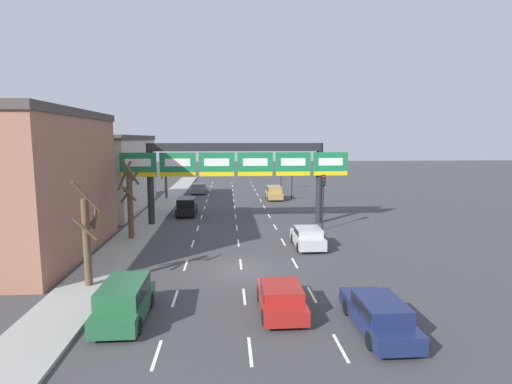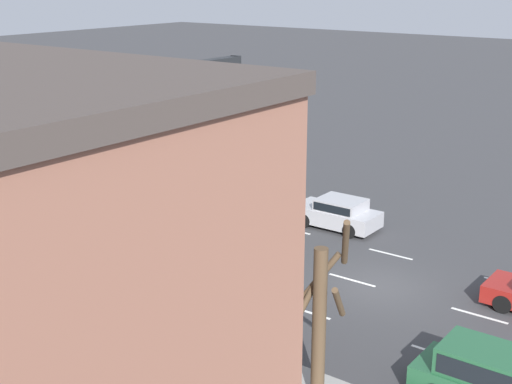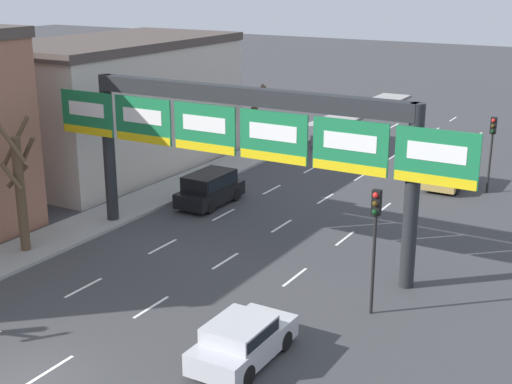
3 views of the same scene
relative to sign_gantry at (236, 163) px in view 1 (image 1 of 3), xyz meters
name	(u,v)px [view 1 (image 1 of 3)]	position (x,y,z in m)	size (l,w,h in m)	color
ground_plane	(241,270)	(0.00, -12.35, -5.41)	(220.00, 220.00, 0.00)	#3D3D3F
sidewalk_left	(100,272)	(-8.00, -12.35, -5.33)	(2.80, 110.00, 0.15)	#999993
lane_dashes	(236,222)	(0.00, 1.15, -5.40)	(6.72, 67.00, 0.01)	white
sign_gantry	(236,163)	(0.00, 0.00, 0.00)	(19.68, 0.70, 7.16)	#232628
building_near	(14,184)	(-14.25, -8.60, -0.71)	(9.07, 13.82, 9.38)	#9E6651
building_far	(103,173)	(-13.85, 8.24, -1.46)	(8.27, 15.94, 7.88)	beige
car_grey	(199,188)	(-4.70, 20.39, -4.66)	(1.97, 4.14, 1.39)	slate
car_silver	(308,237)	(4.80, -7.88, -4.65)	(1.87, 3.97, 1.42)	#B7B7BC
suv_black	(187,206)	(-4.81, 4.70, -4.46)	(1.86, 4.12, 1.72)	black
suv_gold	(274,192)	(5.02, 14.11, -4.47)	(1.88, 3.91, 1.70)	#A88947
car_navy	(379,313)	(5.14, -20.20, -4.67)	(1.79, 4.80, 1.37)	#19234C
suv_green	(124,299)	(-5.09, -18.53, -4.48)	(1.84, 4.20, 1.66)	#235B38
car_red	(281,297)	(1.53, -18.20, -4.71)	(1.86, 4.05, 1.29)	maroon
traffic_light_near_gantry	(292,175)	(7.24, 14.12, -2.37)	(0.30, 0.35, 4.22)	black
traffic_light_mid_block	(323,191)	(7.07, -2.80, -2.12)	(0.30, 0.35, 4.61)	black
traffic_light_far_end	(281,170)	(7.16, 23.47, -2.45)	(0.30, 0.35, 4.11)	black
tree_bare_closest	(87,237)	(-7.79, -14.67, -2.72)	(1.36, 1.67, 5.43)	brown
tree_bare_second	(130,199)	(-8.00, -4.89, -2.30)	(1.78, 1.78, 5.88)	brown
tree_bare_third	(166,178)	(-8.47, 15.82, -2.79)	(1.29, 0.84, 4.43)	brown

